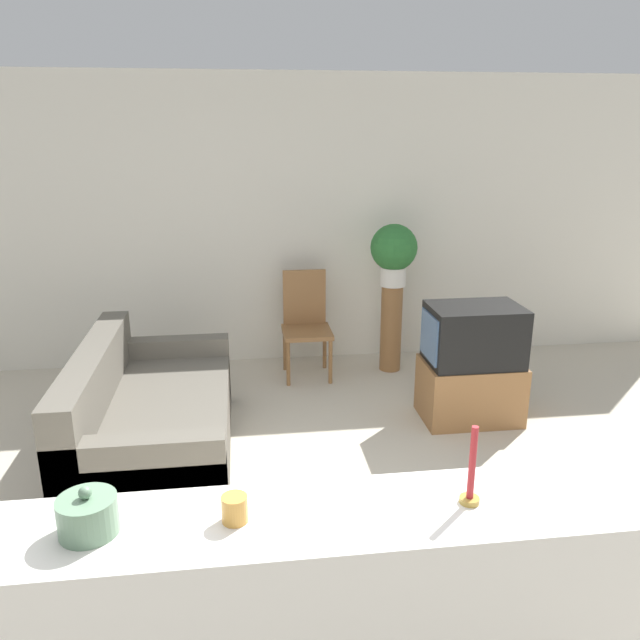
% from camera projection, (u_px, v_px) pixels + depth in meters
% --- Properties ---
extents(ground_plane, '(14.00, 14.00, 0.00)m').
position_uv_depth(ground_plane, '(285.00, 607.00, 3.02)').
color(ground_plane, beige).
extents(wall_back, '(9.00, 0.06, 2.70)m').
position_uv_depth(wall_back, '(254.00, 224.00, 5.86)').
color(wall_back, silver).
rests_on(wall_back, ground_plane).
extents(couch, '(0.98, 1.86, 0.81)m').
position_uv_depth(couch, '(150.00, 420.00, 4.31)').
color(couch, '#605B51').
rests_on(couch, ground_plane).
extents(tv_stand, '(0.75, 0.51, 0.47)m').
position_uv_depth(tv_stand, '(470.00, 390.00, 4.91)').
color(tv_stand, olive).
rests_on(tv_stand, ground_plane).
extents(television, '(0.71, 0.48, 0.46)m').
position_uv_depth(television, '(473.00, 335.00, 4.77)').
color(television, black).
rests_on(television, tv_stand).
extents(wooden_chair, '(0.44, 0.44, 0.97)m').
position_uv_depth(wooden_chair, '(306.00, 320.00, 5.73)').
color(wooden_chair, olive).
rests_on(wooden_chair, ground_plane).
extents(plant_stand, '(0.20, 0.20, 0.82)m').
position_uv_depth(plant_stand, '(391.00, 328.00, 5.86)').
color(plant_stand, olive).
rests_on(plant_stand, ground_plane).
extents(potted_plant, '(0.43, 0.43, 0.57)m').
position_uv_depth(potted_plant, '(394.00, 251.00, 5.64)').
color(potted_plant, white).
rests_on(potted_plant, plant_stand).
extents(foreground_counter, '(2.96, 0.44, 0.98)m').
position_uv_depth(foreground_counter, '(297.00, 634.00, 2.23)').
color(foreground_counter, white).
rests_on(foreground_counter, ground_plane).
extents(decorative_bowl, '(0.19, 0.19, 0.17)m').
position_uv_depth(decorative_bowl, '(88.00, 515.00, 1.98)').
color(decorative_bowl, gray).
rests_on(decorative_bowl, foreground_counter).
extents(candle_jar, '(0.09, 0.09, 0.09)m').
position_uv_depth(candle_jar, '(235.00, 509.00, 2.04)').
color(candle_jar, gold).
rests_on(candle_jar, foreground_counter).
extents(candlestick, '(0.07, 0.07, 0.29)m').
position_uv_depth(candlestick, '(471.00, 477.00, 2.13)').
color(candlestick, '#B7933D').
rests_on(candlestick, foreground_counter).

